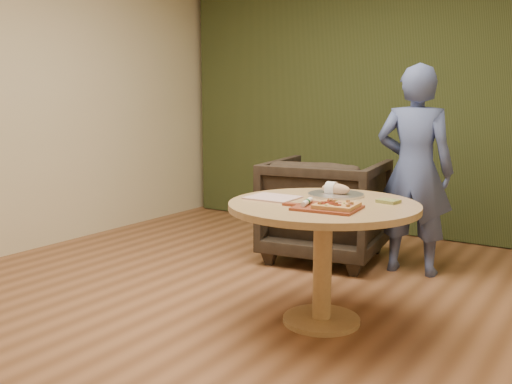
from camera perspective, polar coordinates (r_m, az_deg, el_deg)
The scene contains 12 objects.
room_shell at distance 3.33m, azimuth -3.52°, elevation 9.94°, with size 5.04×6.04×2.84m.
curtain at distance 5.91m, azimuth 13.77°, elevation 9.44°, with size 4.80×0.14×2.78m, color #293317.
pedestal_table at distance 3.45m, azimuth 6.73°, elevation -3.37°, with size 1.14×1.14×0.75m.
pizza_paddle at distance 3.23m, azimuth 6.97°, elevation -1.57°, with size 0.46×0.31×0.01m.
flatbread_pizza at distance 3.20m, azimuth 8.04°, elevation -1.32°, with size 0.24×0.24×0.04m.
cutlery_roll at distance 3.27m, azimuth 5.12°, elevation -1.00°, with size 0.07×0.20×0.03m.
newspaper at distance 3.54m, azimuth 1.68°, elevation -0.56°, with size 0.30×0.25×0.01m, color white.
serving_tray at distance 3.67m, azimuth 7.97°, elevation -0.26°, with size 0.36×0.36×0.02m.
bread_roll at distance 3.67m, azimuth 7.86°, elevation 0.31°, with size 0.19×0.09×0.09m.
green_packet at distance 3.48m, azimuth 13.10°, elevation -0.90°, with size 0.12×0.10×0.02m, color olive.
armchair at distance 4.89m, azimuth 7.02°, elevation -1.17°, with size 0.93×0.87×0.96m, color black.
person_standing at distance 4.58m, azimuth 15.56°, elevation 2.07°, with size 0.59×0.39×1.62m, color #445388.
Camera 1 is at (1.99, -2.67, 1.37)m, focal length 40.00 mm.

